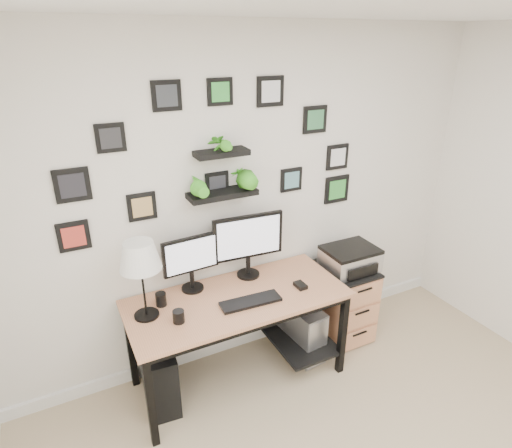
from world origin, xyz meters
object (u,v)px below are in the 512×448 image
table_lamp (140,258)px  pc_tower_black (159,373)px  mug (179,317)px  file_cabinet (342,301)px  monitor_right (248,241)px  printer (350,259)px  desk (240,307)px  monitor_left (191,260)px  pc_tower_grey (300,329)px

table_lamp → pc_tower_black: 0.95m
mug → file_cabinet: size_ratio=0.13×
monitor_right → printer: 0.93m
pc_tower_black → file_cabinet: bearing=6.2°
monitor_right → file_cabinet: size_ratio=0.83×
desk → monitor_right: 0.50m
monitor_left → table_lamp: size_ratio=0.78×
table_lamp → monitor_left: bearing=24.1°
mug → file_cabinet: (1.52, 0.19, -0.46)m
monitor_left → mug: monitor_left is taller
pc_tower_black → file_cabinet: size_ratio=0.72×
desk → pc_tower_black: bearing=177.4°
file_cabinet → pc_tower_black: bearing=-179.0°
pc_tower_grey → printer: printer is taller
desk → table_lamp: bearing=177.3°
pc_tower_black → file_cabinet: 1.66m
monitor_left → printer: bearing=-7.4°
monitor_left → pc_tower_grey: bearing=-13.4°
table_lamp → printer: bearing=0.0°
mug → printer: (1.54, 0.17, -0.02)m
table_lamp → mug: bearing=-43.5°
monitor_left → mug: 0.45m
table_lamp → printer: table_lamp is taller
printer → pc_tower_grey: bearing=-176.8°
monitor_left → table_lamp: bearing=-155.9°
monitor_left → pc_tower_grey: size_ratio=0.88×
table_lamp → desk: bearing=-2.7°
monitor_right → mug: size_ratio=6.40×
monitor_right → pc_tower_grey: bearing=-26.7°
desk → monitor_right: monitor_right is taller
pc_tower_black → file_cabinet: (1.66, 0.03, 0.09)m
desk → printer: 1.05m
pc_tower_grey → monitor_left: bearing=166.6°
table_lamp → file_cabinet: bearing=0.9°
monitor_right → pc_tower_black: 1.16m
monitor_left → pc_tower_grey: 1.16m
monitor_left → table_lamp: (-0.39, -0.17, 0.19)m
table_lamp → pc_tower_black: bearing=-5.7°
monitor_left → pc_tower_grey: monitor_left is taller
desk → pc_tower_grey: size_ratio=3.29×
monitor_right → pc_tower_grey: (0.38, -0.19, -0.82)m
desk → pc_tower_grey: 0.68m
mug → pc_tower_black: (-0.14, 0.16, -0.55)m
mug → printer: printer is taller
pc_tower_grey → printer: bearing=3.2°
monitor_right → file_cabinet: 1.12m
desk → monitor_right: size_ratio=2.88×
monitor_right → file_cabinet: bearing=-9.4°
desk → monitor_left: (-0.29, 0.21, 0.38)m
table_lamp → pc_tower_grey: (1.23, -0.03, -0.96)m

